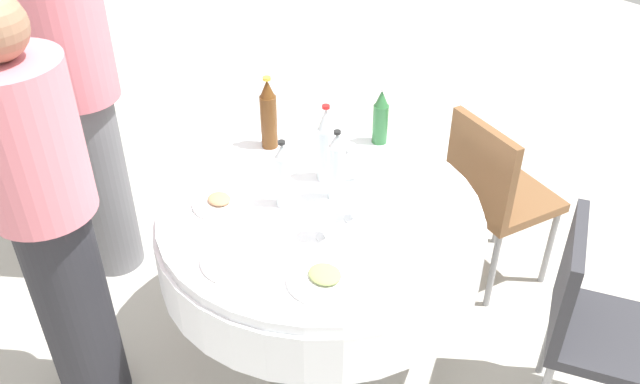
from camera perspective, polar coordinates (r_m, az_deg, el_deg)
ground_plane at (r=3.02m, az=0.00°, el=-12.57°), size 10.00×10.00×0.00m
dining_table at (r=2.61m, az=0.00°, el=-3.93°), size 1.25×1.25×0.74m
bottle_green_west at (r=2.85m, az=5.18°, el=6.33°), size 0.07×0.07×0.26m
bottle_clear_rear at (r=2.45m, az=-3.18°, el=1.41°), size 0.06×0.06×0.28m
bottle_brown_left at (r=2.80m, az=-4.40°, el=6.57°), size 0.07×0.07×0.32m
bottle_clear_mid at (r=2.59m, az=0.49°, el=3.99°), size 0.07×0.07×0.33m
bottle_clear_north at (r=2.48m, az=1.43°, el=2.07°), size 0.06×0.06×0.30m
wine_glass_mid at (r=2.58m, az=3.25°, el=2.73°), size 0.06×0.06×0.15m
wine_glass_north at (r=2.76m, az=2.54°, el=5.32°), size 0.07×0.07×0.16m
wine_glass_inner at (r=2.30m, az=0.37°, el=-1.96°), size 0.07×0.07×0.14m
wine_glass_far at (r=2.40m, az=2.82°, el=-0.48°), size 0.07×0.07×0.14m
plate_outer at (r=2.51m, az=7.61°, el=-1.44°), size 0.22×0.22×0.02m
plate_south at (r=2.20m, az=0.41°, el=-7.29°), size 0.25×0.25×0.04m
plate_front at (r=2.54m, az=-8.55°, el=-0.84°), size 0.21×0.21×0.04m
plate_near at (r=2.29m, az=-6.93°, el=-5.64°), size 0.26×0.26×0.02m
spoon_rear at (r=2.70m, az=-4.94°, el=1.61°), size 0.08×0.17×0.00m
person_west at (r=2.41m, az=-21.99°, el=-2.43°), size 0.34×0.34×1.65m
person_rear at (r=3.08m, az=-19.52°, el=6.78°), size 0.34×0.34×1.65m
chair_inner at (r=2.57m, az=21.89°, el=-9.87°), size 0.54×0.54×0.87m
chair_far at (r=3.08m, az=14.56°, el=0.16°), size 0.47×0.47×0.87m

